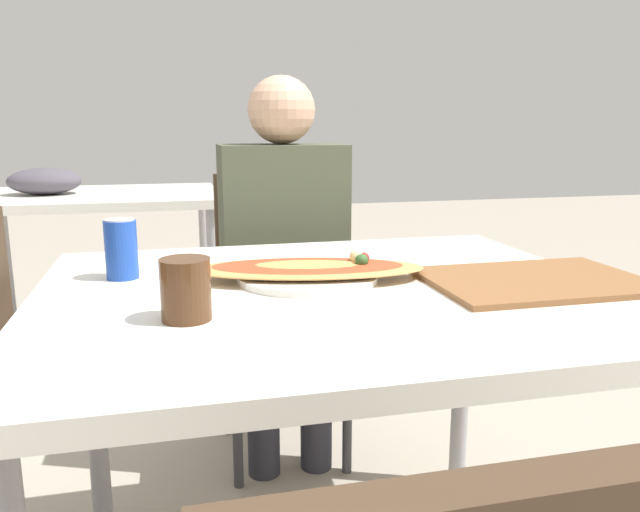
# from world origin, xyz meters

# --- Properties ---
(dining_table) EXTENTS (1.13, 0.94, 0.76)m
(dining_table) POSITION_xyz_m (0.00, 0.00, 0.69)
(dining_table) COLOR silver
(dining_table) RESTS_ON ground_plane
(chair_far_seated) EXTENTS (0.40, 0.40, 0.92)m
(chair_far_seated) POSITION_xyz_m (0.03, 0.81, 0.51)
(chair_far_seated) COLOR #3F2D1E
(chair_far_seated) RESTS_ON ground_plane
(person_seated) EXTENTS (0.37, 0.24, 1.22)m
(person_seated) POSITION_xyz_m (0.03, 0.69, 0.71)
(person_seated) COLOR #2D2D38
(person_seated) RESTS_ON ground_plane
(pizza_main) EXTENTS (0.51, 0.29, 0.06)m
(pizza_main) POSITION_xyz_m (-0.03, 0.07, 0.78)
(pizza_main) COLOR white
(pizza_main) RESTS_ON dining_table
(soda_can) EXTENTS (0.07, 0.07, 0.12)m
(soda_can) POSITION_xyz_m (-0.40, 0.18, 0.82)
(soda_can) COLOR #1E47B2
(soda_can) RESTS_ON dining_table
(drink_glass) EXTENTS (0.08, 0.08, 0.10)m
(drink_glass) POSITION_xyz_m (-0.28, -0.14, 0.81)
(drink_glass) COLOR #4C2D19
(drink_glass) RESTS_ON dining_table
(serving_tray) EXTENTS (0.43, 0.30, 0.01)m
(serving_tray) POSITION_xyz_m (0.41, -0.07, 0.77)
(serving_tray) COLOR brown
(serving_tray) RESTS_ON dining_table
(background_table) EXTENTS (1.10, 0.80, 0.88)m
(background_table) POSITION_xyz_m (-0.67, 1.90, 0.70)
(background_table) COLOR silver
(background_table) RESTS_ON ground_plane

